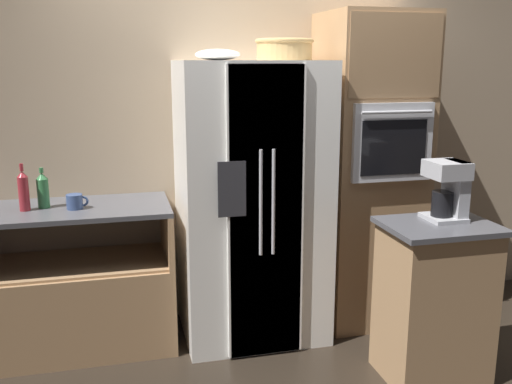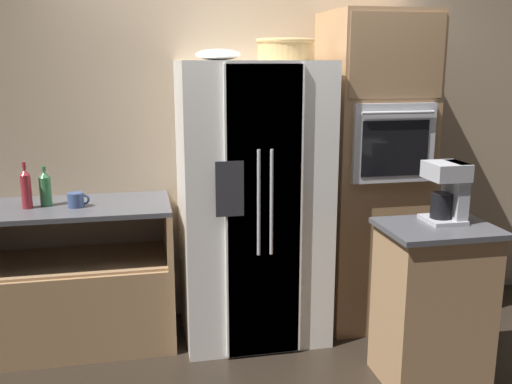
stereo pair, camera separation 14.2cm
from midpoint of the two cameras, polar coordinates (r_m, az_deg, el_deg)
name	(u,v)px [view 1 (the left image)]	position (r m, az deg, el deg)	size (l,w,h in m)	color
ground_plane	(256,335)	(3.94, -1.03, -14.09)	(20.00, 20.00, 0.00)	black
wall_back	(240,119)	(3.99, -2.64, 7.30)	(12.00, 0.06, 2.80)	tan
counter_left	(53,299)	(3.87, -20.66, -10.03)	(1.46, 0.60, 0.92)	#A87F56
refrigerator	(252,203)	(3.69, -1.53, -1.07)	(0.91, 0.75, 1.80)	white
wall_oven	(369,171)	(3.96, 10.20, 2.06)	(0.65, 0.68, 2.10)	#A87F56
island_counter	(434,301)	(3.42, 16.22, -10.43)	(0.61, 0.48, 0.92)	#A87F56
wicker_basket	(284,49)	(3.60, 1.70, 14.13)	(0.36, 0.36, 0.13)	tan
fruit_bowl	(218,55)	(3.54, -5.03, 13.53)	(0.27, 0.27, 0.07)	white
bottle_tall	(43,190)	(3.70, -21.57, 0.18)	(0.07, 0.07, 0.25)	#33723F
bottle_short	(24,190)	(3.67, -23.26, 0.14)	(0.06, 0.06, 0.28)	maroon
mug	(75,202)	(3.62, -18.73, -0.93)	(0.13, 0.10, 0.09)	#384C7A
coffee_maker	(449,188)	(3.32, 17.59, 0.39)	(0.20, 0.22, 0.33)	#B2B2B7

